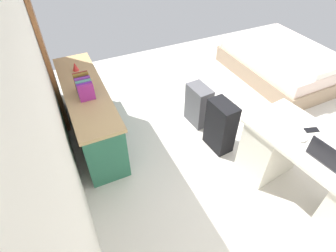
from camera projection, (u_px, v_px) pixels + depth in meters
name	position (u px, v px, depth m)	size (l,w,h in m)	color
ground_plane	(255.00, 132.00, 3.75)	(5.77, 5.77, 0.00)	beige
wall_back	(43.00, 96.00, 2.10)	(4.22, 0.10, 2.68)	white
door_wooden	(44.00, 49.00, 3.39)	(0.88, 0.05, 2.04)	brown
desk	(309.00, 174.00, 2.73)	(1.51, 0.85, 0.76)	silver
credenza	(90.00, 113.00, 3.48)	(1.80, 0.48, 0.74)	#28664C
bed	(283.00, 63.00, 4.69)	(1.93, 1.44, 0.58)	gray
suitcase_black	(220.00, 126.00, 3.34)	(0.36, 0.22, 0.68)	black
suitcase_spare_grey	(198.00, 105.00, 3.74)	(0.36, 0.22, 0.57)	#4C4C51
laptop	(327.00, 156.00, 2.36)	(0.34, 0.26, 0.21)	#333338
computer_mouse	(304.00, 139.00, 2.56)	(0.06, 0.10, 0.03)	white
cell_phone_by_mouse	(312.00, 130.00, 2.67)	(0.07, 0.14, 0.01)	black
book_row	(84.00, 87.00, 3.08)	(0.27, 0.17, 0.23)	#942883
figurine_small	(75.00, 67.00, 3.51)	(0.08, 0.08, 0.11)	red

